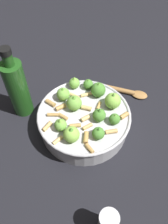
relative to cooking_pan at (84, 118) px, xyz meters
name	(u,v)px	position (x,y,z in m)	size (l,w,h in m)	color
ground_plane	(84,127)	(0.00, 0.00, -0.04)	(2.40, 2.40, 0.00)	black
cooking_pan	(84,118)	(0.00, 0.00, 0.00)	(0.27, 0.27, 0.12)	#B7B7BC
pepper_shaker	(108,223)	(-0.01, -0.28, 0.00)	(0.04, 0.04, 0.09)	gray
olive_oil_bottle	(17,88)	(-0.18, 0.10, 0.06)	(0.06, 0.06, 0.24)	#1E4C19
wooden_spoon	(120,90)	(0.15, 0.12, -0.03)	(0.20, 0.12, 0.02)	#9E703D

